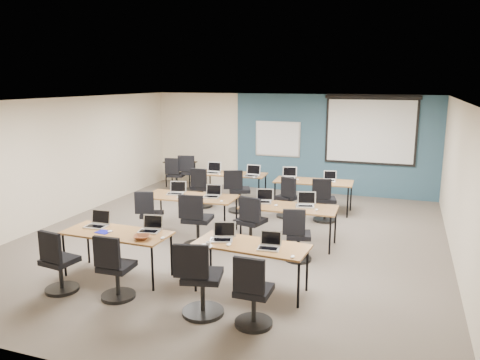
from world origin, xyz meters
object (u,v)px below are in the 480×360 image
at_px(task_chair_4, 150,218).
at_px(laptop_10, 289,175).
at_px(task_chair_0, 58,267).
at_px(laptop_5, 212,194).
at_px(task_chair_11, 324,204).
at_px(utility_table, 180,165).
at_px(spare_chair_a, 190,176).
at_px(laptop_7, 306,203).
at_px(task_chair_3, 252,297).
at_px(spare_chair_b, 175,178).
at_px(task_chair_10, 287,201).
at_px(laptop_11, 329,178).
at_px(whiteboard, 278,139).
at_px(task_chair_9, 238,194).
at_px(training_table_front_left, 117,235).
at_px(task_chair_5, 196,225).
at_px(laptop_9, 252,173).
at_px(laptop_2, 222,236).
at_px(training_table_back_right, 313,183).
at_px(task_chair_2, 200,285).
at_px(laptop_8, 213,170).
at_px(training_table_back_left, 233,175).
at_px(projector_screen, 371,126).
at_px(laptop_6, 264,199).
at_px(task_chair_6, 250,227).
at_px(training_table_mid_left, 190,198).
at_px(task_chair_8, 201,191).
at_px(laptop_3, 269,244).
at_px(laptop_4, 176,191).
at_px(task_chair_1, 115,273).
at_px(laptop_0, 98,223).
at_px(training_table_front_right, 251,247).
at_px(laptop_1, 150,227).
at_px(task_chair_7, 297,239).

distance_m(task_chair_4, laptop_10, 3.75).
bearing_deg(task_chair_0, laptop_5, 81.03).
height_order(task_chair_11, utility_table, task_chair_11).
distance_m(task_chair_0, spare_chair_a, 6.52).
relative_size(laptop_7, task_chair_11, 0.35).
bearing_deg(task_chair_3, spare_chair_b, 124.51).
xyz_separation_m(task_chair_10, laptop_11, (0.79, 0.91, 0.40)).
bearing_deg(whiteboard, task_chair_9, -95.72).
xyz_separation_m(training_table_front_left, task_chair_10, (1.73, 4.07, -0.29)).
relative_size(task_chair_5, task_chair_11, 1.06).
bearing_deg(laptop_9, task_chair_9, -94.95).
relative_size(task_chair_0, laptop_9, 2.71).
height_order(task_chair_0, laptop_11, task_chair_0).
relative_size(task_chair_0, laptop_2, 2.91).
xyz_separation_m(task_chair_9, task_chair_11, (2.05, -0.09, -0.02)).
height_order(task_chair_3, laptop_7, laptop_7).
relative_size(training_table_back_right, task_chair_2, 1.75).
bearing_deg(laptop_8, training_table_back_left, 8.97).
xyz_separation_m(training_table_back_right, task_chair_2, (-0.41, -5.57, -0.25)).
bearing_deg(spare_chair_a, projector_screen, -0.74).
height_order(laptop_6, task_chair_6, task_chair_6).
distance_m(training_table_mid_left, training_table_back_right, 3.13).
relative_size(training_table_mid_left, task_chair_2, 1.82).
xyz_separation_m(training_table_mid_left, laptop_9, (0.55, 2.39, 0.11)).
height_order(projector_screen, task_chair_8, projector_screen).
xyz_separation_m(laptop_10, task_chair_10, (0.19, -0.90, -0.40)).
relative_size(laptop_3, spare_chair_b, 0.31).
height_order(task_chair_0, laptop_4, laptop_4).
relative_size(task_chair_8, spare_chair_a, 0.95).
bearing_deg(task_chair_6, task_chair_5, -148.65).
relative_size(task_chair_2, task_chair_5, 1.00).
height_order(whiteboard, task_chair_8, whiteboard).
xyz_separation_m(task_chair_1, task_chair_2, (1.33, -0.03, 0.03)).
relative_size(laptop_0, spare_chair_b, 0.35).
distance_m(laptop_4, task_chair_10, 2.54).
height_order(task_chair_2, spare_chair_b, task_chair_2).
distance_m(laptop_6, task_chair_9, 1.97).
bearing_deg(training_table_front_right, laptop_10, 101.33).
height_order(training_table_front_left, task_chair_9, task_chair_9).
relative_size(training_table_mid_left, laptop_11, 6.35).
xyz_separation_m(training_table_front_right, laptop_11, (0.36, 4.80, 0.11)).
bearing_deg(training_table_back_left, task_chair_10, -34.07).
bearing_deg(laptop_1, training_table_back_left, 84.66).
bearing_deg(laptop_10, laptop_2, -98.70).
distance_m(task_chair_5, task_chair_7, 1.91).
distance_m(laptop_1, task_chair_3, 2.29).
relative_size(laptop_1, task_chair_5, 0.31).
distance_m(task_chair_3, task_chair_6, 2.83).
bearing_deg(laptop_9, task_chair_5, -87.27).
xyz_separation_m(task_chair_1, laptop_9, (0.20, 5.60, 0.40)).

